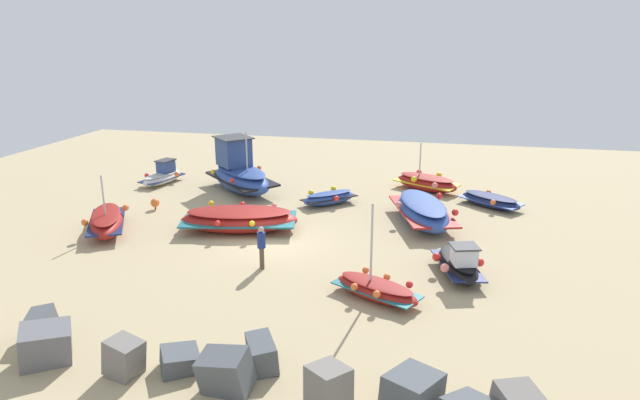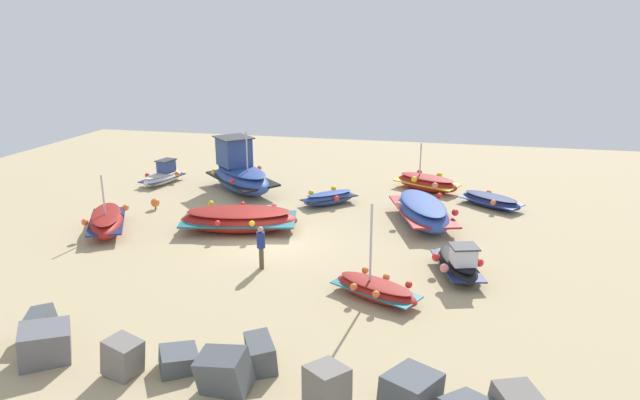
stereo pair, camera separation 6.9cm
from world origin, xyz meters
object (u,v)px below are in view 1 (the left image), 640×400
at_px(mooring_buoy_0, 155,203).
at_px(fishing_boat_7, 426,182).
at_px(fishing_boat_9, 163,176).
at_px(person_walking, 261,245).
at_px(fishing_boat_4, 490,200).
at_px(fishing_boat_6, 458,264).
at_px(fishing_boat_5, 107,221).
at_px(fishing_boat_3, 423,211).
at_px(fishing_boat_8, 329,198).
at_px(fishing_boat_0, 240,173).
at_px(fishing_boat_1, 239,219).
at_px(fishing_boat_2, 376,289).

bearing_deg(mooring_buoy_0, fishing_boat_7, -153.59).
distance_m(fishing_boat_9, person_walking, 14.40).
distance_m(fishing_boat_4, fishing_boat_6, 9.29).
bearing_deg(fishing_boat_5, fishing_boat_4, -95.22).
bearing_deg(fishing_boat_3, fishing_boat_8, -129.47).
bearing_deg(mooring_buoy_0, fishing_boat_9, -66.48).
xyz_separation_m(fishing_boat_0, mooring_buoy_0, (3.00, 4.30, -0.66)).
bearing_deg(fishing_boat_4, fishing_boat_1, -115.22).
relative_size(fishing_boat_1, fishing_boat_7, 1.41).
height_order(fishing_boat_6, fishing_boat_8, fishing_boat_6).
xyz_separation_m(fishing_boat_6, fishing_boat_7, (1.60, -11.56, -0.01)).
bearing_deg(fishing_boat_4, mooring_buoy_0, -129.69).
distance_m(fishing_boat_3, fishing_boat_7, 5.81).
bearing_deg(fishing_boat_7, fishing_boat_9, -144.71).
bearing_deg(fishing_boat_5, fishing_boat_8, -84.55).
relative_size(fishing_boat_5, fishing_boat_7, 1.07).
height_order(fishing_boat_1, fishing_boat_2, fishing_boat_2).
bearing_deg(fishing_boat_5, mooring_buoy_0, -37.47).
bearing_deg(fishing_boat_4, fishing_boat_8, -133.86).
relative_size(fishing_boat_6, mooring_buoy_0, 5.78).
xyz_separation_m(fishing_boat_3, fishing_boat_5, (13.92, 4.29, -0.12)).
relative_size(fishing_boat_4, person_walking, 2.03).
bearing_deg(person_walking, fishing_boat_7, -148.01).
bearing_deg(fishing_boat_7, fishing_boat_5, -115.64).
relative_size(fishing_boat_3, fishing_boat_8, 1.85).
bearing_deg(fishing_boat_3, mooring_buoy_0, -104.47).
xyz_separation_m(fishing_boat_0, fishing_boat_7, (-10.38, -2.34, -0.54)).
distance_m(fishing_boat_5, fishing_boat_7, 17.17).
relative_size(fishing_boat_7, person_walking, 2.37).
bearing_deg(fishing_boat_8, fishing_boat_6, -93.61).
xyz_separation_m(fishing_boat_6, fishing_boat_9, (17.05, -9.67, -0.02)).
bearing_deg(fishing_boat_6, fishing_boat_8, -156.48).
distance_m(fishing_boat_7, mooring_buoy_0, 14.94).
bearing_deg(fishing_boat_3, fishing_boat_0, -126.44).
height_order(fishing_boat_0, fishing_boat_8, fishing_boat_0).
height_order(fishing_boat_3, fishing_boat_4, fishing_boat_3).
bearing_deg(fishing_boat_8, fishing_boat_9, 125.57).
xyz_separation_m(fishing_boat_7, person_walking, (5.71, 12.49, 0.51)).
xyz_separation_m(fishing_boat_3, fishing_boat_7, (0.04, -5.81, -0.14)).
relative_size(fishing_boat_2, fishing_boat_4, 0.98).
bearing_deg(fishing_boat_6, fishing_boat_2, -64.20).
bearing_deg(fishing_boat_4, person_walking, -95.89).
bearing_deg(fishing_boat_3, fishing_boat_7, 162.32).
xyz_separation_m(fishing_boat_2, person_walking, (4.58, -1.56, 0.62)).
distance_m(fishing_boat_3, fishing_boat_5, 14.56).
bearing_deg(fishing_boat_1, fishing_boat_5, -178.25).
distance_m(fishing_boat_1, fishing_boat_9, 10.02).
xyz_separation_m(fishing_boat_6, person_walking, (7.31, 0.93, 0.50)).
bearing_deg(fishing_boat_2, fishing_boat_3, 108.96).
bearing_deg(fishing_boat_2, fishing_boat_6, 69.45).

